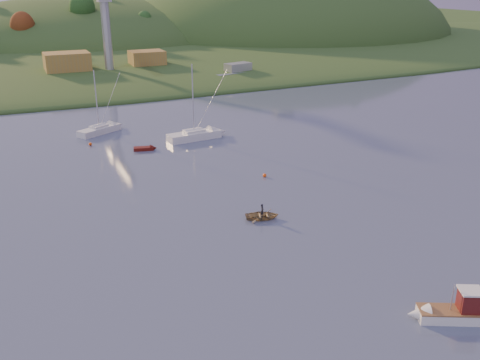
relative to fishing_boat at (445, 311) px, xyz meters
name	(u,v)px	position (x,y,z in m)	size (l,w,h in m)	color
far_shore	(53,39)	(-4.16, 224.84, -0.80)	(620.00, 220.00, 1.50)	#26491D
shore_slope	(76,58)	(-4.16, 159.84, -0.80)	(640.00, 150.00, 7.00)	#26491D
hill_center	(85,42)	(5.84, 204.84, -0.80)	(140.00, 120.00, 36.00)	#26491D
hill_right	(285,37)	(90.84, 189.84, -0.80)	(150.00, 130.00, 60.00)	#26491D
hillside_trees	(68,51)	(-4.16, 179.84, -0.80)	(280.00, 50.00, 32.00)	#194719
wharf	(120,73)	(0.84, 116.84, 0.40)	(42.00, 16.00, 2.40)	slate
shed_west	(67,62)	(-12.16, 117.84, 4.00)	(11.00, 8.00, 4.80)	#A98038
shed_east	(147,58)	(8.84, 118.84, 3.60)	(9.00, 7.00, 4.00)	#A98038
dock_crane	(106,11)	(-2.16, 113.23, 16.38)	(3.20, 28.00, 20.30)	#B7B7BC
fishing_boat	(445,311)	(0.00, 0.00, 0.00)	(5.83, 4.10, 3.60)	white
sailboat_near	(99,129)	(-14.40, 64.89, -0.09)	(7.88, 5.83, 10.74)	white
sailboat_far	(194,135)	(-0.89, 54.77, -0.01)	(9.08, 3.60, 12.27)	white
canoe	(262,216)	(-4.59, 22.49, -0.41)	(2.64, 3.70, 0.77)	#9F8557
paddler	(262,213)	(-4.59, 22.49, -0.04)	(0.55, 0.36, 1.51)	black
red_tender	(148,148)	(-9.33, 52.31, -0.54)	(3.73, 1.99, 1.21)	#53110B
work_vessel	(238,73)	(28.70, 102.84, 0.66)	(16.81, 9.41, 4.09)	slate
buoy_1	(265,175)	(1.63, 34.13, -0.55)	(0.50, 0.50, 0.50)	#FF500D
buoy_3	(90,144)	(-17.07, 58.31, -0.55)	(0.50, 0.50, 0.50)	#FF500D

